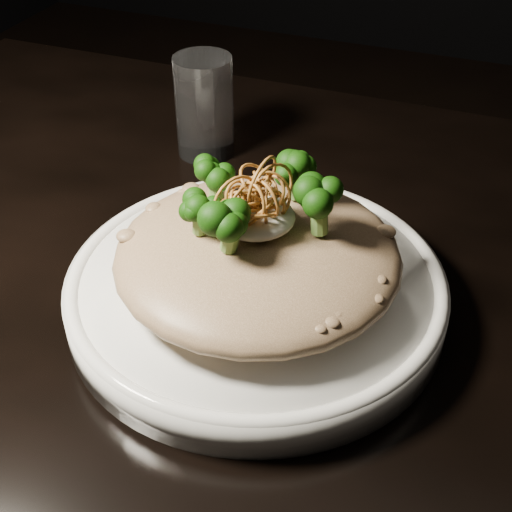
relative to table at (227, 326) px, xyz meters
The scene contains 7 objects.
table is the anchor object (origin of this frame).
plate 0.12m from the table, 43.41° to the right, with size 0.32×0.32×0.03m, color white.
risotto 0.16m from the table, 43.92° to the right, with size 0.24×0.24×0.05m, color brown.
broccoli 0.21m from the table, 42.96° to the right, with size 0.15×0.15×0.05m, color black, non-canonical shape.
cheese 0.19m from the table, 43.60° to the right, with size 0.06×0.06×0.02m, color white.
shallots 0.22m from the table, 47.22° to the right, with size 0.06×0.06×0.04m, color brown, non-canonical shape.
drinking_glass 0.25m from the table, 119.03° to the left, with size 0.07×0.07×0.12m, color silver.
Camera 1 is at (0.22, -0.48, 1.16)m, focal length 50.00 mm.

